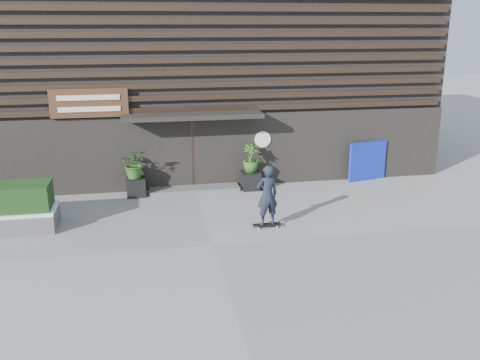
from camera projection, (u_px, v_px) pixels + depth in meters
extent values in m
plane|color=gray|center=(213.00, 245.00, 13.19)|extent=(80.00, 80.00, 0.00)
cube|color=#52524F|center=(194.00, 189.00, 17.50)|extent=(3.00, 0.80, 0.12)
cube|color=black|center=(136.00, 187.00, 16.91)|extent=(0.60, 0.60, 0.60)
imported|color=#2D591E|center=(135.00, 164.00, 16.68)|extent=(0.86, 0.75, 0.96)
cube|color=black|center=(251.00, 181.00, 17.58)|extent=(0.60, 0.60, 0.60)
imported|color=#2D591E|center=(251.00, 158.00, 17.36)|extent=(0.54, 0.54, 0.96)
cube|color=#0D1FB1|center=(367.00, 161.00, 18.51)|extent=(1.47, 0.44, 1.39)
cube|color=black|center=(178.00, 58.00, 21.44)|extent=(18.00, 10.00, 8.00)
cube|color=black|center=(192.00, 152.00, 17.48)|extent=(18.00, 0.12, 2.50)
cube|color=#38281E|center=(191.00, 109.00, 17.00)|extent=(17.60, 0.08, 0.18)
cube|color=#38281E|center=(191.00, 97.00, 16.89)|extent=(17.60, 0.08, 0.18)
cube|color=#38281E|center=(191.00, 85.00, 16.78)|extent=(17.60, 0.08, 0.18)
cube|color=#38281E|center=(190.00, 73.00, 16.66)|extent=(17.60, 0.08, 0.18)
cube|color=#38281E|center=(190.00, 60.00, 16.55)|extent=(17.60, 0.08, 0.18)
cube|color=#38281E|center=(190.00, 47.00, 16.44)|extent=(17.60, 0.08, 0.18)
cube|color=#38281E|center=(189.00, 35.00, 16.32)|extent=(17.60, 0.08, 0.18)
cube|color=#38281E|center=(189.00, 21.00, 16.21)|extent=(17.60, 0.08, 0.18)
cube|color=#38281E|center=(189.00, 8.00, 16.10)|extent=(17.60, 0.08, 0.18)
cube|color=black|center=(193.00, 116.00, 16.69)|extent=(4.50, 1.00, 0.15)
cube|color=black|center=(192.00, 154.00, 17.66)|extent=(2.40, 0.30, 2.30)
cube|color=#38281E|center=(192.00, 155.00, 17.49)|extent=(0.06, 0.10, 2.30)
cube|color=#472B19|center=(89.00, 103.00, 16.28)|extent=(2.40, 0.10, 0.90)
cube|color=beige|center=(88.00, 98.00, 16.16)|extent=(1.90, 0.02, 0.16)
cube|color=beige|center=(89.00, 109.00, 16.26)|extent=(1.90, 0.02, 0.16)
cylinder|color=white|center=(263.00, 139.00, 17.73)|extent=(0.56, 0.03, 0.56)
cube|color=black|center=(267.00, 224.00, 14.34)|extent=(0.78, 0.20, 0.02)
cylinder|color=#ACACA7|center=(258.00, 228.00, 14.21)|extent=(0.06, 0.03, 0.06)
cylinder|color=#A2A29E|center=(257.00, 226.00, 14.40)|extent=(0.06, 0.03, 0.06)
cylinder|color=#B3B3AE|center=(277.00, 227.00, 14.31)|extent=(0.06, 0.03, 0.06)
cylinder|color=beige|center=(275.00, 224.00, 14.49)|extent=(0.06, 0.03, 0.06)
imported|color=black|center=(267.00, 195.00, 14.09)|extent=(0.67, 0.50, 1.68)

